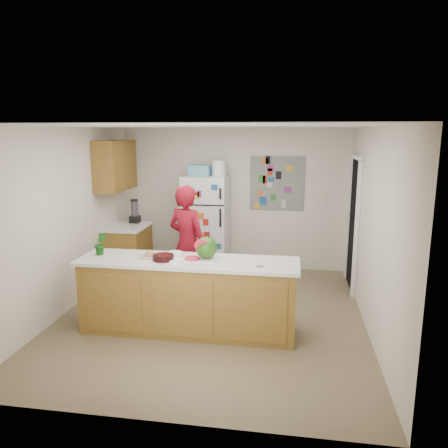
% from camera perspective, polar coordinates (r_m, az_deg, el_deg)
% --- Properties ---
extents(floor, '(4.00, 4.50, 0.02)m').
position_cam_1_polar(floor, '(6.04, -1.58, -11.91)').
color(floor, brown).
rests_on(floor, ground).
extents(wall_back, '(4.00, 0.02, 2.50)m').
position_cam_1_polar(wall_back, '(7.84, 1.39, 3.28)').
color(wall_back, beige).
rests_on(wall_back, ground).
extents(wall_left, '(0.02, 4.50, 2.50)m').
position_cam_1_polar(wall_left, '(6.33, -19.85, 0.47)').
color(wall_left, beige).
rests_on(wall_left, ground).
extents(wall_right, '(0.02, 4.50, 2.50)m').
position_cam_1_polar(wall_right, '(5.64, 18.85, -0.80)').
color(wall_right, beige).
rests_on(wall_right, ground).
extents(ceiling, '(4.00, 4.50, 0.02)m').
position_cam_1_polar(ceiling, '(5.52, -1.74, 12.75)').
color(ceiling, white).
rests_on(ceiling, wall_back).
extents(doorway, '(0.03, 0.85, 2.04)m').
position_cam_1_polar(doorway, '(7.08, 16.60, -0.05)').
color(doorway, black).
rests_on(doorway, ground).
extents(peninsula_base, '(2.60, 0.62, 0.88)m').
position_cam_1_polar(peninsula_base, '(5.45, -4.68, -9.52)').
color(peninsula_base, brown).
rests_on(peninsula_base, floor).
extents(peninsula_top, '(2.68, 0.70, 0.04)m').
position_cam_1_polar(peninsula_top, '(5.30, -4.77, -4.89)').
color(peninsula_top, silver).
rests_on(peninsula_top, peninsula_base).
extents(side_counter_base, '(0.60, 0.80, 0.86)m').
position_cam_1_polar(side_counter_base, '(7.57, -12.39, -3.68)').
color(side_counter_base, brown).
rests_on(side_counter_base, floor).
extents(side_counter_top, '(0.64, 0.84, 0.04)m').
position_cam_1_polar(side_counter_top, '(7.46, -12.55, -0.35)').
color(side_counter_top, silver).
rests_on(side_counter_top, side_counter_base).
extents(upper_cabinets, '(0.35, 1.00, 0.80)m').
position_cam_1_polar(upper_cabinets, '(7.32, -14.01, 7.43)').
color(upper_cabinets, brown).
rests_on(upper_cabinets, wall_left).
extents(refrigerator, '(0.75, 0.70, 1.70)m').
position_cam_1_polar(refrigerator, '(7.62, -2.36, -0.05)').
color(refrigerator, silver).
rests_on(refrigerator, floor).
extents(fridge_top_bin, '(0.35, 0.28, 0.18)m').
position_cam_1_polar(fridge_top_bin, '(7.50, -3.17, 7.02)').
color(fridge_top_bin, '#5999B2').
rests_on(fridge_top_bin, refrigerator).
extents(photo_collage, '(0.95, 0.01, 0.95)m').
position_cam_1_polar(photo_collage, '(7.72, 6.93, 5.30)').
color(photo_collage, slate).
rests_on(photo_collage, wall_back).
extents(person, '(0.73, 0.63, 1.71)m').
position_cam_1_polar(person, '(6.29, -4.79, -2.62)').
color(person, maroon).
rests_on(person, floor).
extents(blender_appliance, '(0.12, 0.12, 0.38)m').
position_cam_1_polar(blender_appliance, '(7.63, -11.59, 1.57)').
color(blender_appliance, black).
rests_on(blender_appliance, side_counter_top).
extents(cutting_board, '(0.43, 0.34, 0.01)m').
position_cam_1_polar(cutting_board, '(5.31, -2.99, -4.55)').
color(cutting_board, silver).
rests_on(cutting_board, peninsula_top).
extents(watermelon, '(0.26, 0.26, 0.26)m').
position_cam_1_polar(watermelon, '(5.28, -2.32, -3.08)').
color(watermelon, '#2D5B12').
rests_on(watermelon, cutting_board).
extents(watermelon_slice, '(0.17, 0.17, 0.02)m').
position_cam_1_polar(watermelon_slice, '(5.28, -4.19, -4.47)').
color(watermelon_slice, red).
rests_on(watermelon_slice, cutting_board).
extents(cherry_bowl, '(0.29, 0.29, 0.07)m').
position_cam_1_polar(cherry_bowl, '(5.30, -7.91, -4.35)').
color(cherry_bowl, black).
rests_on(cherry_bowl, peninsula_top).
extents(white_bowl, '(0.23, 0.23, 0.06)m').
position_cam_1_polar(white_bowl, '(5.44, -6.42, -3.95)').
color(white_bowl, silver).
rests_on(white_bowl, peninsula_top).
extents(cobalt_bowl, '(0.16, 0.16, 0.05)m').
position_cam_1_polar(cobalt_bowl, '(5.31, -8.61, -4.45)').
color(cobalt_bowl, '#001158').
rests_on(cobalt_bowl, peninsula_top).
extents(plate, '(0.33, 0.33, 0.02)m').
position_cam_1_polar(plate, '(5.47, -9.65, -4.19)').
color(plate, '#C3B098').
rests_on(plate, peninsula_top).
extents(paper_towel, '(0.21, 0.19, 0.02)m').
position_cam_1_polar(paper_towel, '(5.27, -6.22, -4.69)').
color(paper_towel, silver).
rests_on(paper_towel, peninsula_top).
extents(keys, '(0.09, 0.05, 0.01)m').
position_cam_1_polar(keys, '(5.02, 4.70, -5.54)').
color(keys, slate).
rests_on(keys, peninsula_top).
extents(potted_plant, '(0.20, 0.18, 0.29)m').
position_cam_1_polar(potted_plant, '(5.67, -15.81, -2.47)').
color(potted_plant, '#0D3E12').
rests_on(potted_plant, peninsula_top).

